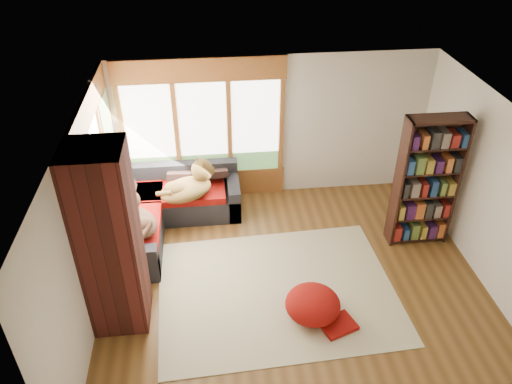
{
  "coord_description": "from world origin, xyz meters",
  "views": [
    {
      "loc": [
        -1.13,
        -5.23,
        5.18
      ],
      "look_at": [
        -0.45,
        1.06,
        0.95
      ],
      "focal_mm": 35.0,
      "sensor_mm": 36.0,
      "label": 1
    }
  ],
  "objects_px": {
    "brick_chimney": "(109,242)",
    "area_rug": "(277,290)",
    "dog_tan": "(190,183)",
    "sectional_sofa": "(163,209)",
    "dog_brindle": "(136,215)",
    "bookshelf": "(426,183)",
    "pouf": "(313,304)"
  },
  "relations": [
    {
      "from": "area_rug",
      "to": "dog_brindle",
      "type": "xyz_separation_m",
      "value": [
        -1.99,
        1.02,
        0.76
      ]
    },
    {
      "from": "area_rug",
      "to": "dog_brindle",
      "type": "height_order",
      "value": "dog_brindle"
    },
    {
      "from": "dog_tan",
      "to": "dog_brindle",
      "type": "distance_m",
      "value": 1.11
    },
    {
      "from": "brick_chimney",
      "to": "sectional_sofa",
      "type": "relative_size",
      "value": 1.18
    },
    {
      "from": "dog_brindle",
      "to": "sectional_sofa",
      "type": "bearing_deg",
      "value": -46.75
    },
    {
      "from": "dog_tan",
      "to": "sectional_sofa",
      "type": "bearing_deg",
      "value": 148.45
    },
    {
      "from": "pouf",
      "to": "dog_brindle",
      "type": "distance_m",
      "value": 2.9
    },
    {
      "from": "sectional_sofa",
      "to": "bookshelf",
      "type": "height_order",
      "value": "bookshelf"
    },
    {
      "from": "bookshelf",
      "to": "dog_tan",
      "type": "height_order",
      "value": "bookshelf"
    },
    {
      "from": "bookshelf",
      "to": "dog_tan",
      "type": "bearing_deg",
      "value": 166.74
    },
    {
      "from": "area_rug",
      "to": "bookshelf",
      "type": "distance_m",
      "value": 2.8
    },
    {
      "from": "brick_chimney",
      "to": "dog_brindle",
      "type": "relative_size",
      "value": 2.8
    },
    {
      "from": "bookshelf",
      "to": "pouf",
      "type": "height_order",
      "value": "bookshelf"
    },
    {
      "from": "bookshelf",
      "to": "dog_brindle",
      "type": "height_order",
      "value": "bookshelf"
    },
    {
      "from": "sectional_sofa",
      "to": "dog_tan",
      "type": "relative_size",
      "value": 2.08
    },
    {
      "from": "area_rug",
      "to": "dog_brindle",
      "type": "distance_m",
      "value": 2.36
    },
    {
      "from": "brick_chimney",
      "to": "bookshelf",
      "type": "bearing_deg",
      "value": 14.6
    },
    {
      "from": "sectional_sofa",
      "to": "dog_brindle",
      "type": "relative_size",
      "value": 2.37
    },
    {
      "from": "dog_brindle",
      "to": "bookshelf",
      "type": "bearing_deg",
      "value": -116.19
    },
    {
      "from": "dog_brindle",
      "to": "dog_tan",
      "type": "bearing_deg",
      "value": -71.15
    },
    {
      "from": "area_rug",
      "to": "pouf",
      "type": "xyz_separation_m",
      "value": [
        0.41,
        -0.5,
        0.21
      ]
    },
    {
      "from": "sectional_sofa",
      "to": "area_rug",
      "type": "relative_size",
      "value": 0.65
    },
    {
      "from": "sectional_sofa",
      "to": "bookshelf",
      "type": "bearing_deg",
      "value": -9.93
    },
    {
      "from": "brick_chimney",
      "to": "area_rug",
      "type": "relative_size",
      "value": 0.77
    },
    {
      "from": "pouf",
      "to": "dog_tan",
      "type": "bearing_deg",
      "value": 125.03
    },
    {
      "from": "brick_chimney",
      "to": "dog_tan",
      "type": "xyz_separation_m",
      "value": [
        0.93,
        2.03,
        -0.5
      ]
    },
    {
      "from": "bookshelf",
      "to": "dog_brindle",
      "type": "relative_size",
      "value": 2.34
    },
    {
      "from": "sectional_sofa",
      "to": "area_rug",
      "type": "height_order",
      "value": "sectional_sofa"
    },
    {
      "from": "brick_chimney",
      "to": "dog_brindle",
      "type": "bearing_deg",
      "value": 83.88
    },
    {
      "from": "dog_tan",
      "to": "dog_brindle",
      "type": "relative_size",
      "value": 1.14
    },
    {
      "from": "brick_chimney",
      "to": "area_rug",
      "type": "bearing_deg",
      "value": 6.51
    },
    {
      "from": "area_rug",
      "to": "bookshelf",
      "type": "relative_size",
      "value": 1.55
    }
  ]
}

